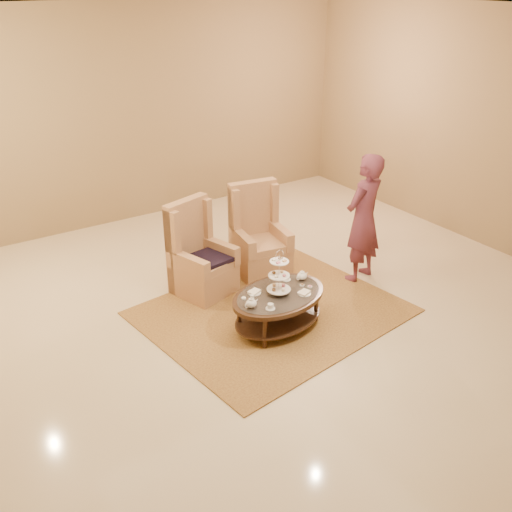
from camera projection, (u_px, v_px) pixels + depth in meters
ground at (272, 317)px, 7.10m from camera, size 8.00×8.00×0.00m
ceiling at (272, 317)px, 7.10m from camera, size 8.00×8.00×0.02m
wall_back at (134, 116)px, 9.31m from camera, size 8.00×0.04×3.50m
wall_right at (499, 133)px, 8.29m from camera, size 0.04×8.00×3.50m
rug at (272, 312)px, 7.19m from camera, size 3.29×2.86×0.02m
tea_table at (278, 300)px, 6.74m from camera, size 1.34×1.02×1.03m
armchair_left at (199, 262)px, 7.51m from camera, size 0.85×0.86×1.25m
armchair_right at (258, 243)px, 8.03m from camera, size 0.79×0.81×1.28m
person at (363, 219)px, 7.62m from camera, size 0.74×0.57×1.79m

